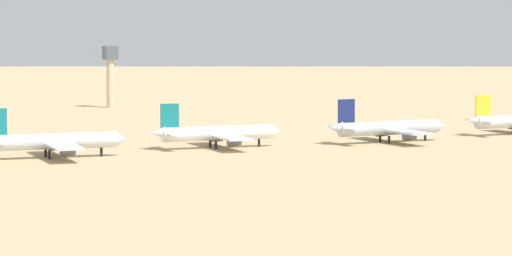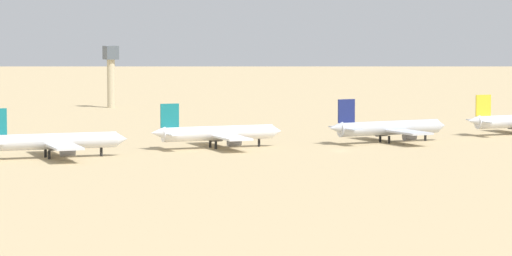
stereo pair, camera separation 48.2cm
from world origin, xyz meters
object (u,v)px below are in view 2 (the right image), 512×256
Objects in this scene: parked_jet_teal_3 at (217,133)px; control_tower at (111,70)px; parked_jet_teal_2 at (52,141)px; parked_jet_navy_4 at (388,128)px.

control_tower reaches higher than parked_jet_teal_3.
parked_jet_navy_4 is at bearing 5.14° from parked_jet_teal_2.
parked_jet_teal_3 is 52.39m from parked_jet_navy_4.
control_tower reaches higher than parked_jet_navy_4.
parked_jet_navy_4 is (101.49, -4.54, -0.06)m from parked_jet_teal_2.
control_tower is (-15.58, 180.58, 10.87)m from parked_jet_navy_4.
parked_jet_teal_3 is 1.55× the size of control_tower.
parked_jet_navy_4 is at bearing -2.53° from parked_jet_teal_3.
parked_jet_teal_2 is at bearing 179.08° from parked_jet_navy_4.
parked_jet_navy_4 is at bearing -85.07° from control_tower.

